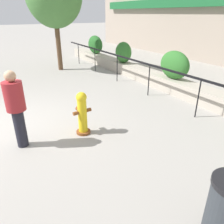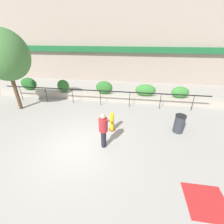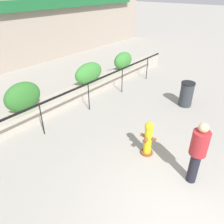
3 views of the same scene
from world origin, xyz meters
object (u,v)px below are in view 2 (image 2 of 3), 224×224
hedge_bush_3 (146,90)px  street_tree (5,56)px  hedge_bush_0 (29,84)px  pedestrian (103,129)px  fire_hydrant (112,121)px  hedge_bush_4 (180,92)px  hedge_bush_1 (63,86)px  trash_bin (179,124)px  hedge_bush_2 (104,88)px

hedge_bush_3 → street_tree: size_ratio=0.30×
hedge_bush_0 → hedge_bush_3: hedge_bush_0 is taller
hedge_bush_0 → pedestrian: pedestrian is taller
hedge_bush_0 → fire_hydrant: (7.74, -4.26, -0.47)m
hedge_bush_4 → fire_hydrant: bearing=-136.4°
fire_hydrant → hedge_bush_1: bearing=137.6°
hedge_bush_4 → hedge_bush_1: bearing=180.0°
hedge_bush_3 → hedge_bush_4: (2.52, 0.00, -0.03)m
hedge_bush_3 → hedge_bush_4: bearing=0.0°
hedge_bush_1 → fire_hydrant: (4.67, -4.26, -0.44)m
hedge_bush_0 → pedestrian: bearing=-36.8°
hedge_bush_3 → fire_hydrant: bearing=-114.6°
fire_hydrant → street_tree: street_tree is taller
pedestrian → hedge_bush_4: bearing=50.7°
hedge_bush_1 → pedestrian: (4.50, -5.67, -0.01)m
pedestrian → trash_bin: size_ratio=1.71×
pedestrian → hedge_bush_0: bearing=143.2°
fire_hydrant → street_tree: size_ratio=0.21×
hedge_bush_3 → hedge_bush_4: hedge_bush_3 is taller
hedge_bush_3 → fire_hydrant: (-1.95, -4.26, -0.40)m
street_tree → pedestrian: bearing=-25.1°
hedge_bush_4 → trash_bin: 4.02m
hedge_bush_1 → street_tree: (-2.17, -2.54, 2.59)m
hedge_bush_4 → pedestrian: bearing=-129.3°
hedge_bush_1 → hedge_bush_4: (9.14, 0.00, -0.07)m
hedge_bush_0 → fire_hydrant: hedge_bush_0 is taller
hedge_bush_0 → hedge_bush_3: 9.70m
hedge_bush_3 → fire_hydrant: size_ratio=1.41×
hedge_bush_1 → fire_hydrant: hedge_bush_1 is taller
pedestrian → trash_bin: pedestrian is taller
hedge_bush_1 → trash_bin: 9.13m
hedge_bush_2 → fire_hydrant: 4.46m
hedge_bush_2 → trash_bin: hedge_bush_2 is taller
hedge_bush_1 → hedge_bush_4: hedge_bush_1 is taller
hedge_bush_0 → trash_bin: (11.32, -3.89, -0.51)m
hedge_bush_1 → pedestrian: bearing=-51.6°
hedge_bush_4 → pedestrian: (-4.65, -5.67, 0.06)m
hedge_bush_2 → street_tree: street_tree is taller
hedge_bush_4 → hedge_bush_2: bearing=180.0°
hedge_bush_0 → trash_bin: size_ratio=1.36×
fire_hydrant → street_tree: bearing=165.9°
hedge_bush_3 → street_tree: 9.52m
hedge_bush_1 → hedge_bush_2: bearing=0.0°
hedge_bush_2 → pedestrian: 5.77m
hedge_bush_0 → hedge_bush_2: hedge_bush_0 is taller
hedge_bush_1 → pedestrian: 7.24m
pedestrian → hedge_bush_2: bearing=100.7°
hedge_bush_4 → fire_hydrant: (-4.48, -4.26, -0.37)m
hedge_bush_2 → hedge_bush_3: hedge_bush_2 is taller
hedge_bush_2 → pedestrian: (1.07, -5.67, -0.02)m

